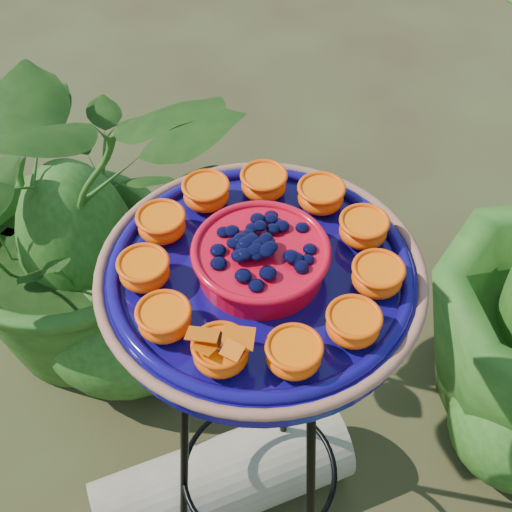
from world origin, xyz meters
TOP-DOWN VIEW (x-y plane):
  - tripod_stand at (0.09, 0.11)m, footprint 0.36×0.36m
  - feeder_dish at (0.09, 0.11)m, footprint 0.50×0.50m
  - driftwood_log at (0.00, 0.18)m, footprint 0.57×0.43m
  - shrub_back_left at (-0.40, 0.62)m, footprint 0.99×0.93m

SIDE VIEW (x-z plane):
  - driftwood_log at x=0.00m, z-range 0.00..0.18m
  - shrub_back_left at x=-0.40m, z-range 0.00..0.87m
  - tripod_stand at x=0.09m, z-range 0.09..0.91m
  - feeder_dish at x=0.09m, z-range 0.81..0.91m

